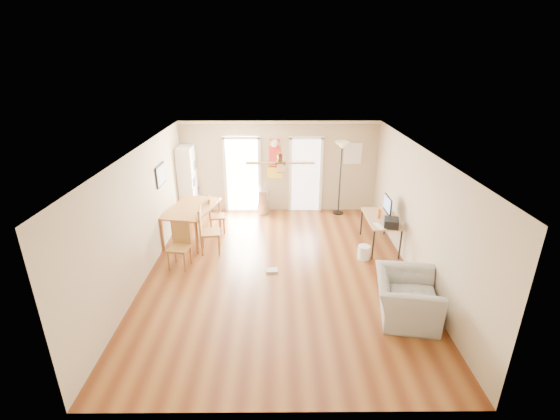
{
  "coord_description": "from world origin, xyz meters",
  "views": [
    {
      "loc": [
        -0.05,
        -7.15,
        4.25
      ],
      "look_at": [
        0.0,
        0.6,
        1.15
      ],
      "focal_mm": 24.91,
      "sensor_mm": 36.0,
      "label": 1
    }
  ],
  "objects_px": {
    "bookshelf": "(189,181)",
    "dining_chair_right_a": "(217,215)",
    "wastebasket_a": "(364,252)",
    "dining_table": "(193,223)",
    "printer": "(391,223)",
    "trash_can": "(263,202)",
    "dining_chair_near": "(179,246)",
    "computer_desk": "(380,232)",
    "armchair": "(406,298)",
    "dining_chair_right_b": "(210,230)",
    "torchiere_lamp": "(340,179)"
  },
  "relations": [
    {
      "from": "dining_chair_right_b",
      "to": "armchair",
      "type": "height_order",
      "value": "dining_chair_right_b"
    },
    {
      "from": "printer",
      "to": "dining_chair_right_a",
      "type": "bearing_deg",
      "value": 175.7
    },
    {
      "from": "dining_table",
      "to": "printer",
      "type": "distance_m",
      "value": 4.72
    },
    {
      "from": "bookshelf",
      "to": "trash_can",
      "type": "height_order",
      "value": "bookshelf"
    },
    {
      "from": "bookshelf",
      "to": "trash_can",
      "type": "bearing_deg",
      "value": 5.98
    },
    {
      "from": "computer_desk",
      "to": "printer",
      "type": "relative_size",
      "value": 3.8
    },
    {
      "from": "dining_chair_near",
      "to": "dining_table",
      "type": "bearing_deg",
      "value": 99.03
    },
    {
      "from": "dining_chair_right_b",
      "to": "printer",
      "type": "bearing_deg",
      "value": -101.12
    },
    {
      "from": "printer",
      "to": "wastebasket_a",
      "type": "xyz_separation_m",
      "value": [
        -0.58,
        -0.12,
        -0.66
      ]
    },
    {
      "from": "bookshelf",
      "to": "printer",
      "type": "distance_m",
      "value": 5.6
    },
    {
      "from": "dining_chair_right_a",
      "to": "computer_desk",
      "type": "distance_m",
      "value": 4.05
    },
    {
      "from": "bookshelf",
      "to": "dining_table",
      "type": "distance_m",
      "value": 1.72
    },
    {
      "from": "dining_chair_right_b",
      "to": "dining_chair_near",
      "type": "height_order",
      "value": "dining_chair_right_b"
    },
    {
      "from": "dining_table",
      "to": "dining_chair_right_b",
      "type": "bearing_deg",
      "value": -52.85
    },
    {
      "from": "dining_chair_right_a",
      "to": "dining_chair_right_b",
      "type": "height_order",
      "value": "dining_chair_right_b"
    },
    {
      "from": "bookshelf",
      "to": "dining_chair_right_a",
      "type": "bearing_deg",
      "value": -45.9
    },
    {
      "from": "dining_table",
      "to": "dining_chair_right_b",
      "type": "relative_size",
      "value": 1.51
    },
    {
      "from": "torchiere_lamp",
      "to": "printer",
      "type": "relative_size",
      "value": 5.81
    },
    {
      "from": "trash_can",
      "to": "torchiere_lamp",
      "type": "height_order",
      "value": "torchiere_lamp"
    },
    {
      "from": "dining_chair_right_a",
      "to": "armchair",
      "type": "height_order",
      "value": "dining_chair_right_a"
    },
    {
      "from": "dining_table",
      "to": "armchair",
      "type": "xyz_separation_m",
      "value": [
        4.3,
        -3.18,
        -0.02
      ]
    },
    {
      "from": "printer",
      "to": "armchair",
      "type": "xyz_separation_m",
      "value": [
        -0.3,
        -2.2,
        -0.44
      ]
    },
    {
      "from": "trash_can",
      "to": "computer_desk",
      "type": "height_order",
      "value": "computer_desk"
    },
    {
      "from": "dining_chair_right_b",
      "to": "torchiere_lamp",
      "type": "bearing_deg",
      "value": -62.45
    },
    {
      "from": "dining_chair_near",
      "to": "armchair",
      "type": "xyz_separation_m",
      "value": [
        4.3,
        -1.74,
        -0.12
      ]
    },
    {
      "from": "bookshelf",
      "to": "printer",
      "type": "bearing_deg",
      "value": -20.85
    },
    {
      "from": "dining_table",
      "to": "armchair",
      "type": "distance_m",
      "value": 5.35
    },
    {
      "from": "armchair",
      "to": "computer_desk",
      "type": "bearing_deg",
      "value": 5.98
    },
    {
      "from": "bookshelf",
      "to": "torchiere_lamp",
      "type": "distance_m",
      "value": 4.23
    },
    {
      "from": "trash_can",
      "to": "dining_chair_near",
      "type": "bearing_deg",
      "value": -119.12
    },
    {
      "from": "dining_table",
      "to": "computer_desk",
      "type": "relative_size",
      "value": 1.2
    },
    {
      "from": "dining_chair_right_b",
      "to": "armchair",
      "type": "distance_m",
      "value": 4.48
    },
    {
      "from": "dining_chair_right_b",
      "to": "printer",
      "type": "height_order",
      "value": "dining_chair_right_b"
    },
    {
      "from": "armchair",
      "to": "dining_chair_near",
      "type": "bearing_deg",
      "value": 78.41
    },
    {
      "from": "armchair",
      "to": "dining_chair_right_b",
      "type": "bearing_deg",
      "value": 67.27
    },
    {
      "from": "dining_table",
      "to": "printer",
      "type": "relative_size",
      "value": 4.55
    },
    {
      "from": "bookshelf",
      "to": "dining_table",
      "type": "height_order",
      "value": "bookshelf"
    },
    {
      "from": "dining_table",
      "to": "computer_desk",
      "type": "bearing_deg",
      "value": -6.05
    },
    {
      "from": "torchiere_lamp",
      "to": "dining_chair_right_b",
      "type": "bearing_deg",
      "value": -144.91
    },
    {
      "from": "dining_table",
      "to": "dining_chair_near",
      "type": "relative_size",
      "value": 1.62
    },
    {
      "from": "bookshelf",
      "to": "computer_desk",
      "type": "height_order",
      "value": "bookshelf"
    },
    {
      "from": "wastebasket_a",
      "to": "armchair",
      "type": "bearing_deg",
      "value": -82.45
    },
    {
      "from": "dining_chair_right_a",
      "to": "printer",
      "type": "bearing_deg",
      "value": -118.04
    },
    {
      "from": "computer_desk",
      "to": "wastebasket_a",
      "type": "distance_m",
      "value": 0.82
    },
    {
      "from": "trash_can",
      "to": "wastebasket_a",
      "type": "xyz_separation_m",
      "value": [
        2.35,
        -2.67,
        -0.2
      ]
    },
    {
      "from": "trash_can",
      "to": "bookshelf",
      "type": "bearing_deg",
      "value": 179.65
    },
    {
      "from": "dining_chair_near",
      "to": "armchair",
      "type": "height_order",
      "value": "dining_chair_near"
    },
    {
      "from": "dining_chair_right_a",
      "to": "dining_table",
      "type": "bearing_deg",
      "value": 114.73
    },
    {
      "from": "bookshelf",
      "to": "wastebasket_a",
      "type": "relative_size",
      "value": 6.32
    },
    {
      "from": "dining_chair_near",
      "to": "wastebasket_a",
      "type": "distance_m",
      "value": 4.05
    }
  ]
}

